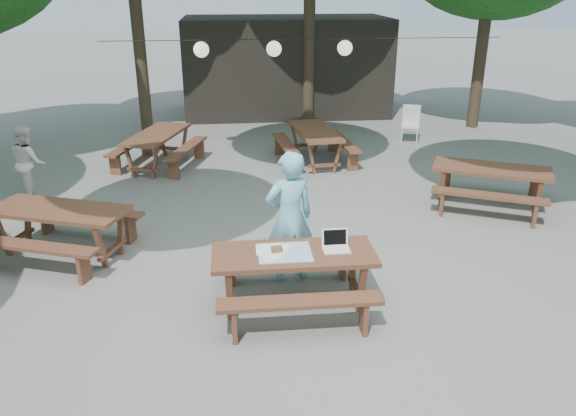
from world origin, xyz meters
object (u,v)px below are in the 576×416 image
(picnic_table_nw, at_px, (62,231))
(main_picnic_table, at_px, (294,278))
(second_person, at_px, (29,162))
(woman, at_px, (289,217))
(plastic_chair, at_px, (410,131))

(picnic_table_nw, bearing_deg, main_picnic_table, -8.73)
(main_picnic_table, distance_m, second_person, 6.22)
(picnic_table_nw, height_order, woman, woman)
(woman, distance_m, second_person, 5.77)
(main_picnic_table, xyz_separation_m, picnic_table_nw, (-3.26, 1.75, 0.00))
(picnic_table_nw, relative_size, second_person, 1.67)
(main_picnic_table, height_order, second_person, second_person)
(woman, bearing_deg, plastic_chair, -133.19)
(woman, relative_size, second_person, 1.32)
(main_picnic_table, bearing_deg, woman, 88.42)
(second_person, distance_m, plastic_chair, 8.83)
(woman, bearing_deg, picnic_table_nw, -31.61)
(second_person, xyz_separation_m, plastic_chair, (8.26, 3.10, -0.44))
(woman, bearing_deg, main_picnic_table, 74.54)
(main_picnic_table, height_order, woman, woman)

